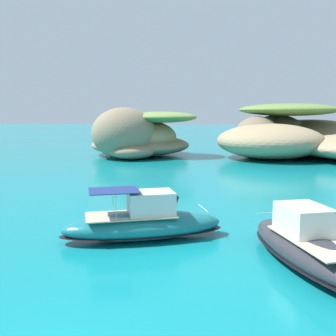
% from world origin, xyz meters
% --- Properties ---
extents(islet_large, '(30.54, 35.90, 7.92)m').
position_xyz_m(islet_large, '(18.85, 56.31, 2.66)').
color(islet_large, '#9E8966').
rests_on(islet_large, ground).
extents(islet_small, '(21.38, 21.66, 7.25)m').
position_xyz_m(islet_small, '(-7.25, 50.66, 2.75)').
color(islet_small, '#84755B').
rests_on(islet_small, ground).
extents(motorboat_teal, '(8.95, 5.20, 2.69)m').
position_xyz_m(motorboat_teal, '(0.75, 11.51, 0.86)').
color(motorboat_teal, '#19727A').
rests_on(motorboat_teal, ground).
extents(motorboat_charcoal, '(5.19, 9.10, 2.57)m').
position_xyz_m(motorboat_charcoal, '(8.42, 8.70, 0.86)').
color(motorboat_charcoal, '#2D2D33').
rests_on(motorboat_charcoal, ground).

